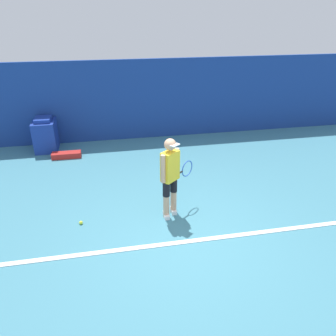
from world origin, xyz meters
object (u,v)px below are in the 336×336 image
(tennis_ball, at_px, (81,223))
(equipment_bag, at_px, (67,155))
(tennis_player, at_px, (171,174))
(covered_chair, at_px, (46,135))

(tennis_ball, relative_size, equipment_bag, 0.09)
(tennis_player, xyz_separation_m, tennis_ball, (-1.73, -0.01, -0.86))
(tennis_ball, height_order, covered_chair, covered_chair)
(covered_chair, bearing_deg, tennis_player, -54.11)
(tennis_player, bearing_deg, tennis_ball, 140.96)
(tennis_ball, bearing_deg, tennis_player, 0.20)
(tennis_player, distance_m, covered_chair, 4.86)
(equipment_bag, bearing_deg, covered_chair, 130.43)
(tennis_player, distance_m, equipment_bag, 4.03)
(tennis_player, xyz_separation_m, covered_chair, (-2.84, 3.92, -0.43))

